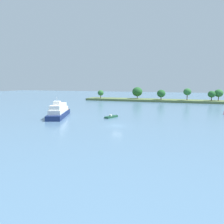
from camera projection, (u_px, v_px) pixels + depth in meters
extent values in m
plane|color=slate|center=(117.00, 126.00, 56.57)|extent=(400.00, 400.00, 0.00)
cube|color=#566B3D|center=(171.00, 101.00, 125.94)|extent=(99.63, 12.23, 1.21)
cylinder|color=#513823|center=(101.00, 97.00, 137.63)|extent=(0.44, 0.44, 1.76)
ellipsoid|color=#2D6B33|center=(101.00, 93.00, 137.33)|extent=(3.65, 3.65, 3.28)
cylinder|color=#513823|center=(137.00, 97.00, 135.12)|extent=(0.44, 0.44, 1.59)
ellipsoid|color=#235B28|center=(137.00, 92.00, 134.70)|extent=(6.04, 6.04, 5.44)
cylinder|color=#513823|center=(161.00, 98.00, 125.09)|extent=(0.44, 0.44, 1.59)
ellipsoid|color=#235B28|center=(161.00, 93.00, 124.74)|extent=(4.63, 4.63, 4.17)
cylinder|color=#513823|center=(187.00, 98.00, 120.14)|extent=(0.44, 0.44, 2.96)
ellipsoid|color=#2D6B33|center=(187.00, 92.00, 119.73)|extent=(4.09, 4.09, 3.68)
cylinder|color=#513823|center=(211.00, 99.00, 116.80)|extent=(0.44, 0.44, 1.97)
ellipsoid|color=#235B28|center=(212.00, 94.00, 116.47)|extent=(3.82, 3.82, 3.44)
cylinder|color=#513823|center=(218.00, 99.00, 117.55)|extent=(0.44, 0.44, 2.22)
ellipsoid|color=#2D6B33|center=(219.00, 93.00, 117.17)|extent=(4.43, 4.43, 3.98)
cube|color=#19472D|center=(111.00, 117.00, 69.51)|extent=(3.04, 5.27, 0.50)
cube|color=white|center=(110.00, 115.00, 69.15)|extent=(0.89, 0.72, 0.50)
cube|color=black|center=(116.00, 116.00, 71.61)|extent=(0.39, 0.37, 0.56)
cube|color=navy|center=(59.00, 115.00, 70.91)|extent=(10.23, 17.98, 1.49)
cube|color=white|center=(59.00, 110.00, 70.72)|extent=(8.25, 14.13, 1.30)
cube|color=white|center=(58.00, 106.00, 70.16)|extent=(7.15, 12.30, 1.30)
cube|color=white|center=(57.00, 103.00, 68.21)|extent=(2.62, 2.92, 1.10)
cube|color=#937551|center=(63.00, 109.00, 77.79)|extent=(4.66, 4.32, 0.16)
cylinder|color=silver|center=(57.00, 99.00, 68.05)|extent=(0.10, 0.10, 1.40)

